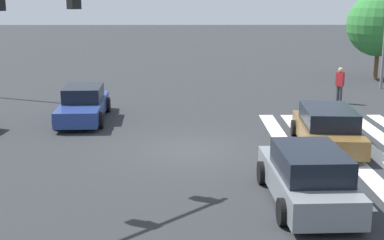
{
  "coord_description": "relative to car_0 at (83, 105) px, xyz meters",
  "views": [
    {
      "loc": [
        -17.58,
        0.13,
        5.21
      ],
      "look_at": [
        0.0,
        0.0,
        1.05
      ],
      "focal_mm": 50.0,
      "sensor_mm": 36.0,
      "label": 1
    }
  ],
  "objects": [
    {
      "name": "ground_plane",
      "position": [
        -4.57,
        -4.56,
        -0.65
      ],
      "size": [
        152.11,
        152.11,
        0.0
      ],
      "primitive_type": "plane",
      "color": "#2B2D30"
    },
    {
      "name": "car_2",
      "position": [
        -9.37,
        -7.45,
        0.05
      ],
      "size": [
        4.53,
        2.11,
        1.48
      ],
      "rotation": [
        0.0,
        0.0,
        0.04
      ],
      "color": "gray",
      "rests_on": "ground_plane"
    },
    {
      "name": "car_0",
      "position": [
        0.0,
        0.0,
        0.0
      ],
      "size": [
        4.97,
        2.15,
        1.41
      ],
      "rotation": [
        0.0,
        0.0,
        3.19
      ],
      "color": "navy",
      "rests_on": "ground_plane"
    },
    {
      "name": "pedestrian",
      "position": [
        3.39,
        -11.8,
        0.34
      ],
      "size": [
        0.4,
        0.41,
        1.77
      ],
      "rotation": [
        0.0,
        0.0,
        2.4
      ],
      "color": "#38383D",
      "rests_on": "ground_plane"
    },
    {
      "name": "tree_corner_b",
      "position": [
        10.82,
        -16.13,
        2.76
      ],
      "size": [
        3.93,
        3.93,
        5.38
      ],
      "color": "brown",
      "rests_on": "ground_plane"
    },
    {
      "name": "crosswalk_markings",
      "position": [
        -4.57,
        -11.18,
        -0.65
      ],
      "size": [
        10.74,
        7.25,
        0.01
      ],
      "rotation": [
        0.0,
        0.0,
        1.57
      ],
      "color": "silver",
      "rests_on": "ground_plane"
    },
    {
      "name": "car_1",
      "position": [
        -4.19,
        -9.28,
        0.02
      ],
      "size": [
        4.66,
        2.31,
        1.39
      ],
      "rotation": [
        0.0,
        0.0,
        -0.06
      ],
      "color": "brown",
      "rests_on": "ground_plane"
    }
  ]
}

